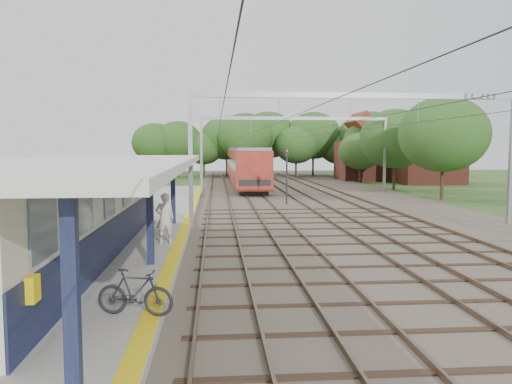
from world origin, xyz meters
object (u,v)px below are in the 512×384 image
signal_post (287,171)px  bicycle (135,292)px  train (242,163)px  person (165,218)px

signal_post → bicycle: bearing=-96.3°
bicycle → train: size_ratio=0.05×
person → train: size_ratio=0.05×
person → signal_post: signal_post is taller
person → bicycle: (0.18, -8.63, -0.48)m
bicycle → train: bearing=7.5°
person → train: (5.28, 40.44, 0.90)m
signal_post → train: bearing=104.1°
bicycle → train: 49.35m
person → signal_post: 17.06m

